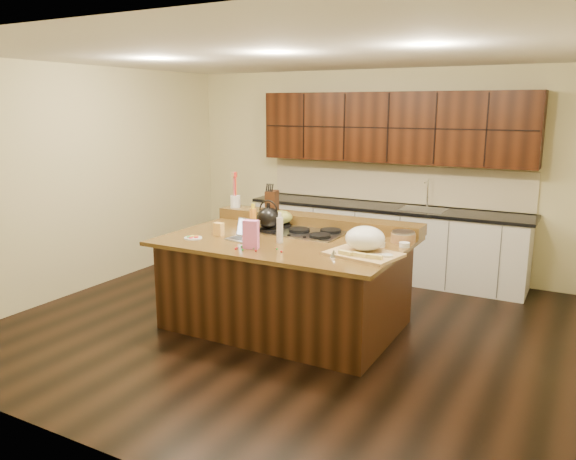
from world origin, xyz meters
The scene contains 31 objects.
room centered at (0.00, 0.00, 1.35)m, with size 5.52×5.02×2.72m.
island centered at (0.00, 0.00, 0.46)m, with size 2.40×1.60×0.92m.
back_ledge centered at (0.00, 0.70, 0.98)m, with size 2.40×0.30×0.12m, color black.
cooktop centered at (0.00, 0.30, 0.94)m, with size 0.92×0.52×0.05m.
back_counter centered at (0.30, 2.23, 0.98)m, with size 3.70×0.66×2.40m.
kettle centered at (-0.30, 0.17, 1.08)m, with size 0.25×0.25×0.22m, color black.
green_bowl centered at (-0.30, 0.43, 1.04)m, with size 0.26×0.26×0.14m, color olive.
laptop centered at (-0.35, -0.22, 0.97)m, with size 0.32×0.27×0.20m.
oil_bottle centered at (-0.40, 0.02, 1.06)m, with size 0.07×0.07×0.27m, color orange.
vinegar_bottle centered at (0.03, -0.17, 1.04)m, with size 0.06×0.06×0.25m, color silver.
wooden_tray centered at (0.91, -0.18, 1.03)m, with size 0.69×0.56×0.25m.
ramekin_a centered at (1.15, -0.26, 0.94)m, with size 0.10×0.10×0.04m, color white.
ramekin_b centered at (1.15, 0.24, 0.94)m, with size 0.10×0.10×0.04m, color white.
ramekin_c centered at (0.94, 0.14, 0.94)m, with size 0.10×0.10×0.04m, color white.
strainer_bowl centered at (1.08, 0.42, 0.97)m, with size 0.24×0.24×0.09m, color #996B3F.
kitchen_timer centered at (0.71, -0.41, 0.96)m, with size 0.08×0.08×0.07m, color silver.
pink_bag centered at (-0.10, -0.50, 1.05)m, with size 0.14×0.08×0.27m, color pink.
candy_plate centered at (-0.82, -0.44, 0.93)m, with size 0.18×0.18×0.01m, color white.
package_box centered at (-0.67, -0.21, 0.99)m, with size 0.10×0.07×0.13m, color #F4B856.
utensil_crock centered at (-1.07, 0.70, 1.11)m, with size 0.12×0.12×0.14m, color white.
knife_block centered at (-0.56, 0.70, 1.16)m, with size 0.12×0.19×0.23m, color black.
gumdrop_0 centered at (0.23, -0.49, 0.93)m, with size 0.02×0.02×0.02m, color red.
gumdrop_1 centered at (-0.18, -0.50, 0.93)m, with size 0.02×0.02×0.02m, color #198C26.
gumdrop_2 centered at (0.13, -0.42, 0.93)m, with size 0.02×0.02×0.02m, color red.
gumdrop_3 centered at (-0.12, -0.60, 0.93)m, with size 0.02×0.02×0.02m, color #198C26.
gumdrop_4 centered at (0.01, -0.58, 0.93)m, with size 0.02×0.02×0.02m, color red.
gumdrop_5 centered at (0.14, -0.43, 0.93)m, with size 0.02×0.02×0.02m, color #198C26.
gumdrop_6 centered at (-0.20, -0.58, 0.93)m, with size 0.02×0.02×0.02m, color red.
gumdrop_7 centered at (-0.05, -0.52, 0.93)m, with size 0.02×0.02×0.02m, color #198C26.
gumdrop_8 centered at (-0.20, -0.61, 0.93)m, with size 0.02×0.02×0.02m, color red.
gumdrop_9 centered at (-0.19, -0.51, 0.93)m, with size 0.02×0.02×0.02m, color #198C26.
Camera 1 is at (2.64, -4.80, 2.22)m, focal length 35.00 mm.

